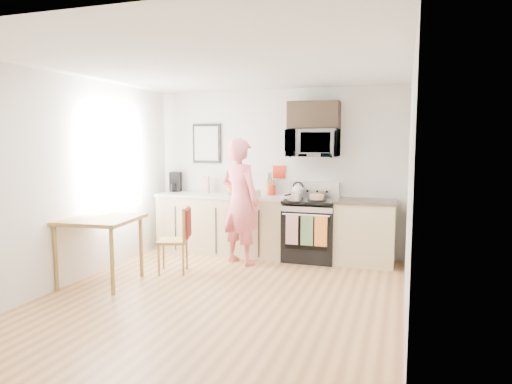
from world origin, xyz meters
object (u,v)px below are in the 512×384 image
(chair, at_px, (182,231))
(dining_table, at_px, (99,225))
(range, at_px, (311,231))
(microwave, at_px, (313,143))
(person, at_px, (240,202))
(cake, at_px, (317,197))

(chair, bearing_deg, dining_table, -154.03)
(range, distance_m, microwave, 1.33)
(microwave, height_order, chair, microwave)
(person, bearing_deg, chair, 72.30)
(cake, bearing_deg, microwave, 118.43)
(microwave, relative_size, dining_table, 0.85)
(chair, height_order, cake, cake)
(microwave, bearing_deg, chair, -138.82)
(microwave, bearing_deg, dining_table, -137.71)
(microwave, distance_m, dining_table, 3.25)
(range, relative_size, dining_table, 1.29)
(range, xyz_separation_m, chair, (-1.52, -1.23, 0.15))
(cake, bearing_deg, range, 139.03)
(microwave, distance_m, chair, 2.34)
(microwave, relative_size, chair, 0.84)
(microwave, xyz_separation_m, chair, (-1.52, -1.33, -1.18))
(dining_table, bearing_deg, chair, 44.40)
(range, height_order, cake, range)
(microwave, relative_size, person, 0.41)
(range, bearing_deg, dining_table, -139.18)
(microwave, distance_m, cake, 0.83)
(person, xyz_separation_m, cake, (1.04, 0.43, 0.05))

